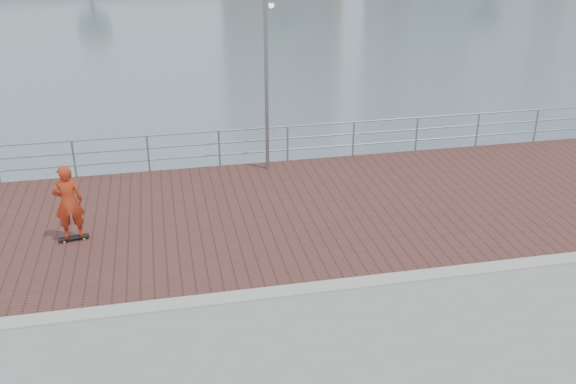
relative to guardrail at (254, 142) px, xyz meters
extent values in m
plane|color=slate|center=(0.00, -7.00, -2.69)|extent=(400.00, 400.00, 0.00)
cube|color=brown|center=(0.00, -3.40, -0.68)|extent=(40.00, 6.80, 0.02)
cube|color=#B7B5AD|center=(0.00, -7.00, -0.66)|extent=(40.00, 0.40, 0.06)
cylinder|color=#8C9EA8|center=(-5.13, 0.00, -0.14)|extent=(0.06, 0.06, 1.10)
cylinder|color=#8C9EA8|center=(-3.08, 0.00, -0.14)|extent=(0.06, 0.06, 1.10)
cylinder|color=#8C9EA8|center=(-1.03, 0.00, -0.14)|extent=(0.06, 0.06, 1.10)
cylinder|color=#8C9EA8|center=(1.03, 0.00, -0.14)|extent=(0.06, 0.06, 1.10)
cylinder|color=#8C9EA8|center=(3.08, 0.00, -0.14)|extent=(0.06, 0.06, 1.10)
cylinder|color=#8C9EA8|center=(5.13, 0.00, -0.14)|extent=(0.06, 0.06, 1.10)
cylinder|color=#8C9EA8|center=(7.18, 0.00, -0.14)|extent=(0.06, 0.06, 1.10)
cylinder|color=#8C9EA8|center=(9.24, 0.00, -0.14)|extent=(0.06, 0.06, 1.10)
cylinder|color=#8C9EA8|center=(0.00, 0.00, 0.41)|extent=(39.00, 0.05, 0.05)
cylinder|color=#8C9EA8|center=(0.00, 0.00, 0.03)|extent=(39.00, 0.05, 0.05)
cylinder|color=#8C9EA8|center=(0.00, 0.00, -0.33)|extent=(39.00, 0.05, 0.05)
cylinder|color=gray|center=(0.32, -0.50, 1.98)|extent=(0.11, 0.11, 5.34)
cube|color=black|center=(-4.85, -3.87, -0.61)|extent=(0.71, 0.28, 0.03)
cylinder|color=beige|center=(-5.06, -3.97, -0.64)|extent=(0.06, 0.04, 0.05)
cylinder|color=beige|center=(-4.62, -3.90, -0.64)|extent=(0.06, 0.04, 0.05)
cylinder|color=beige|center=(-5.08, -3.85, -0.64)|extent=(0.06, 0.04, 0.05)
cylinder|color=beige|center=(-4.64, -3.78, -0.64)|extent=(0.06, 0.04, 0.05)
imported|color=red|center=(-4.85, -3.87, 0.31)|extent=(0.71, 0.53, 1.79)
camera|label=1|loc=(-2.64, -17.70, 6.54)|focal=40.00mm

